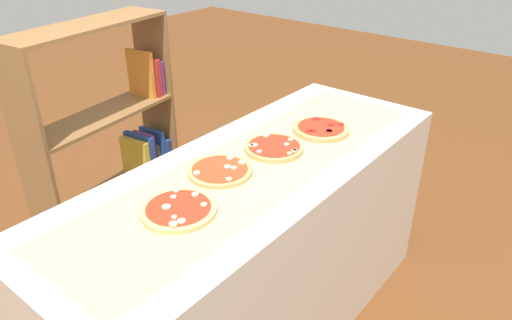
# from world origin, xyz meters

# --- Properties ---
(counter) EXTENTS (2.01, 0.73, 0.95)m
(counter) POSITION_xyz_m (0.00, 0.00, 0.48)
(counter) COLOR beige
(counter) RESTS_ON ground_plane
(parchment_paper) EXTENTS (1.84, 0.50, 0.00)m
(parchment_paper) POSITION_xyz_m (0.00, 0.00, 0.95)
(parchment_paper) COLOR tan
(parchment_paper) RESTS_ON counter
(pizza_mushroom_0) EXTENTS (0.27, 0.27, 0.03)m
(pizza_mushroom_0) POSITION_xyz_m (-0.44, -0.01, 0.96)
(pizza_mushroom_0) COLOR #DBB26B
(pizza_mushroom_0) RESTS_ON parchment_paper
(pizza_mushroom_1) EXTENTS (0.26, 0.26, 0.02)m
(pizza_mushroom_1) POSITION_xyz_m (-0.15, 0.07, 0.96)
(pizza_mushroom_1) COLOR tan
(pizza_mushroom_1) RESTS_ON parchment_paper
(pizza_mushroom_2) EXTENTS (0.26, 0.26, 0.03)m
(pizza_mushroom_2) POSITION_xyz_m (0.15, 0.02, 0.96)
(pizza_mushroom_2) COLOR tan
(pizza_mushroom_2) RESTS_ON parchment_paper
(pizza_pepperoni_3) EXTENTS (0.27, 0.27, 0.03)m
(pizza_pepperoni_3) POSITION_xyz_m (0.44, -0.04, 0.96)
(pizza_pepperoni_3) COLOR tan
(pizza_pepperoni_3) RESTS_ON parchment_paper
(bookshelf) EXTENTS (0.89, 0.36, 1.41)m
(bookshelf) POSITION_xyz_m (0.03, 0.98, 0.61)
(bookshelf) COLOR brown
(bookshelf) RESTS_ON ground_plane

